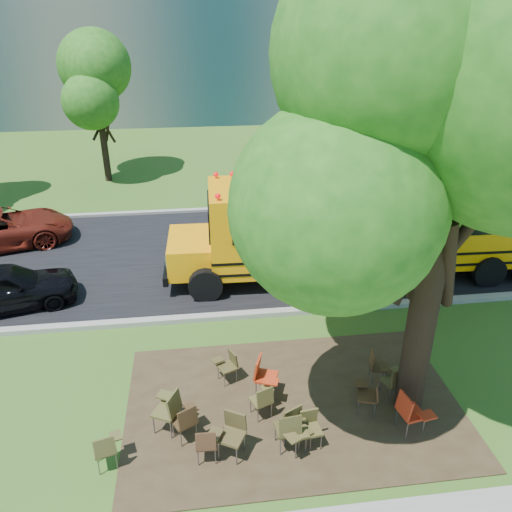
{
  "coord_description": "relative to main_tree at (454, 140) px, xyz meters",
  "views": [
    {
      "loc": [
        -0.81,
        -8.45,
        7.55
      ],
      "look_at": [
        0.77,
        3.88,
        1.4
      ],
      "focal_mm": 35.0,
      "sensor_mm": 36.0,
      "label": 1
    }
  ],
  "objects": [
    {
      "name": "ground",
      "position": [
        -3.4,
        0.85,
        -5.66
      ],
      "size": [
        160.0,
        160.0,
        0.0
      ],
      "primitive_type": "plane",
      "color": "#32591B",
      "rests_on": "ground"
    },
    {
      "name": "dirt_patch",
      "position": [
        -2.4,
        0.35,
        -5.64
      ],
      "size": [
        7.0,
        4.5,
        0.03
      ],
      "primitive_type": "cube",
      "color": "#382819",
      "rests_on": "ground"
    },
    {
      "name": "asphalt_road",
      "position": [
        -3.4,
        7.85,
        -5.64
      ],
      "size": [
        80.0,
        8.0,
        0.04
      ],
      "primitive_type": "cube",
      "color": "black",
      "rests_on": "ground"
    },
    {
      "name": "kerb_near",
      "position": [
        -3.4,
        3.85,
        -5.59
      ],
      "size": [
        80.0,
        0.25,
        0.14
      ],
      "primitive_type": "cube",
      "color": "gray",
      "rests_on": "ground"
    },
    {
      "name": "kerb_far",
      "position": [
        -3.4,
        11.95,
        -5.59
      ],
      "size": [
        80.0,
        0.25,
        0.14
      ],
      "primitive_type": "cube",
      "color": "gray",
      "rests_on": "ground"
    },
    {
      "name": "bg_tree_2",
      "position": [
        -8.4,
        16.85,
        -1.44
      ],
      "size": [
        4.8,
        4.8,
        6.62
      ],
      "color": "black",
      "rests_on": "ground"
    },
    {
      "name": "bg_tree_3",
      "position": [
        4.6,
        14.85,
        -0.63
      ],
      "size": [
        5.6,
        5.6,
        7.84
      ],
      "color": "black",
      "rests_on": "ground"
    },
    {
      "name": "main_tree",
      "position": [
        0.0,
        0.0,
        0.0
      ],
      "size": [
        7.2,
        7.2,
        9.27
      ],
      "color": "black",
      "rests_on": "ground"
    },
    {
      "name": "school_bus",
      "position": [
        1.47,
        5.92,
        -3.94
      ],
      "size": [
        12.19,
        3.08,
        2.96
      ],
      "rotation": [
        0.0,
        0.0,
        -0.03
      ],
      "color": "#FF9D08",
      "rests_on": "ground"
    },
    {
      "name": "chair_0",
      "position": [
        -6.06,
        -0.82,
        -5.16
      ],
      "size": [
        0.55,
        0.59,
        0.81
      ],
      "rotation": [
        0.0,
        0.0,
        0.27
      ],
      "color": "#504922",
      "rests_on": "ground"
    },
    {
      "name": "chair_1",
      "position": [
        -4.25,
        -0.91,
        -5.16
      ],
      "size": [
        0.53,
        0.47,
        0.8
      ],
      "rotation": [
        0.0,
        0.0,
        -0.04
      ],
      "color": "#472B19",
      "rests_on": "ground"
    },
    {
      "name": "chair_2",
      "position": [
        -4.63,
        -0.33,
        -5.13
      ],
      "size": [
        0.58,
        0.7,
        0.86
      ],
      "rotation": [
        0.0,
        0.0,
        0.49
      ],
      "color": "#422C17",
      "rests_on": "ground"
    },
    {
      "name": "chair_3",
      "position": [
        -3.8,
        -0.78,
        -5.08
      ],
      "size": [
        0.78,
        0.62,
        0.94
      ],
      "rotation": [
        0.0,
        0.0,
        2.63
      ],
      "color": "#493E1F",
      "rests_on": "ground"
    },
    {
      "name": "chair_4",
      "position": [
        -2.71,
        -0.82,
        -5.09
      ],
      "size": [
        0.61,
        0.6,
        0.92
      ],
      "rotation": [
        0.0,
        0.0,
        0.11
      ],
      "color": "#453E1D",
      "rests_on": "ground"
    },
    {
      "name": "chair_5",
      "position": [
        -2.6,
        -0.81,
        -5.1
      ],
      "size": [
        0.61,
        0.73,
        0.9
      ],
      "rotation": [
        0.0,
        0.0,
        3.61
      ],
      "color": "#4E4522",
      "rests_on": "ground"
    },
    {
      "name": "chair_6",
      "position": [
        -0.88,
        -0.05,
        -5.13
      ],
      "size": [
        0.52,
        0.66,
        0.85
      ],
      "rotation": [
        0.0,
        0.0,
        1.26
      ],
      "color": "#3E2716",
      "rests_on": "ground"
    },
    {
      "name": "chair_7",
      "position": [
        -0.31,
        -0.73,
        -5.07
      ],
      "size": [
        0.65,
        0.64,
        0.95
      ],
      "rotation": [
        0.0,
        0.0,
        -1.39
      ],
      "color": "red",
      "rests_on": "ground"
    },
    {
      "name": "chair_8",
      "position": [
        -4.95,
        -0.05,
        -5.06
      ],
      "size": [
        0.63,
        0.8,
        0.97
      ],
      "rotation": [
        0.0,
        0.0,
        1.1
      ],
      "color": "brown",
      "rests_on": "ground"
    },
    {
      "name": "chair_9",
      "position": [
        -3.69,
        1.3,
        -5.18
      ],
      "size": [
        0.62,
        0.53,
        0.78
      ],
      "rotation": [
        0.0,
        0.0,
        2.0
      ],
      "color": "#473F1E",
      "rests_on": "ground"
    },
    {
      "name": "chair_10",
      "position": [
        -2.98,
        0.71,
        -5.07
      ],
      "size": [
        0.6,
        0.76,
        0.95
      ],
      "rotation": [
        0.0,
        0.0,
        -1.93
      ],
      "color": "#BB3113",
      "rests_on": "ground"
    },
    {
      "name": "chair_11",
      "position": [
        -3.08,
        0.08,
        -5.16
      ],
      "size": [
        0.55,
        0.63,
        0.81
      ],
      "rotation": [
        0.0,
        0.0,
        0.38
      ],
      "color": "brown",
      "rests_on": "ground"
    },
    {
      "name": "chair_12",
      "position": [
        -0.41,
        0.84,
        -5.17
      ],
      "size": [
        0.46,
        0.57,
        0.78
      ],
      "rotation": [
        0.0,
        0.0,
        4.54
      ],
      "color": "#432C17",
      "rests_on": "ground"
    },
    {
      "name": "chair_13",
      "position": [
        -0.21,
        0.3,
        -5.16
      ],
      "size": [
        0.55,
        0.61,
        0.8
      ],
      "rotation": [
        0.0,
        0.0,
        0.34
      ],
      "color": "#4D4121",
      "rests_on": "ground"
    },
    {
      "name": "chair_14",
      "position": [
        -2.32,
        -0.75,
        -5.17
      ],
      "size": [
        0.53,
        0.52,
        0.79
      ],
      "rotation": [
        0.0,
        0.0,
        3.27
      ],
      "color": "brown",
      "rests_on": "ground"
    },
    {
      "name": "black_car",
      "position": [
        -9.62,
        5.15,
        -5.0
      ],
      "size": [
        4.1,
        2.42,
        1.31
      ],
      "primitive_type": "imported",
      "rotation": [
        0.0,
        0.0,
        1.81
      ],
      "color": "black",
      "rests_on": "ground"
    },
    {
      "name": "bg_car_red",
      "position": [
        -11.08,
        9.49,
        -4.98
      ],
      "size": [
        5.29,
        3.54,
        1.35
      ],
      "primitive_type": "imported",
      "rotation": [
        0.0,
        0.0,
        1.86
      ],
      "color": "#5A180F",
      "rests_on": "ground"
    }
  ]
}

